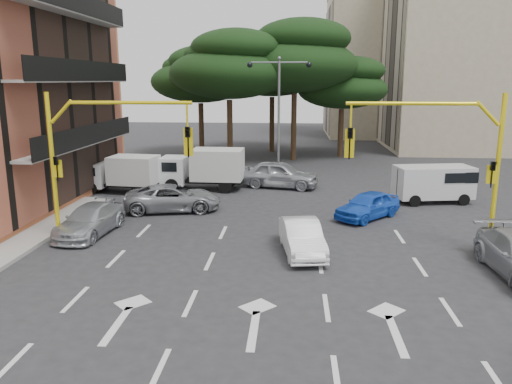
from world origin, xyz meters
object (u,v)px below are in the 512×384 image
(signal_mast_left, at_px, (95,147))
(car_silver_wagon, at_px, (90,220))
(box_truck_b, at_px, (203,169))
(van_white, at_px, (433,184))
(car_white_hatch, at_px, (302,237))
(street_lamp_center, at_px, (279,96))
(car_blue_compact, at_px, (368,205))
(signal_mast_right, at_px, (450,150))
(car_silver_cross_a, at_px, (173,198))
(car_silver_cross_b, at_px, (279,174))
(box_truck_a, at_px, (121,174))

(signal_mast_left, height_order, car_silver_wagon, signal_mast_left)
(signal_mast_left, bearing_deg, car_silver_wagon, 132.24)
(signal_mast_left, bearing_deg, box_truck_b, 76.58)
(van_white, bearing_deg, car_white_hatch, -49.33)
(street_lamp_center, relative_size, box_truck_b, 1.56)
(car_blue_compact, distance_m, box_truck_b, 10.67)
(signal_mast_right, distance_m, car_blue_compact, 5.85)
(street_lamp_center, height_order, box_truck_b, street_lamp_center)
(car_silver_cross_a, bearing_deg, car_silver_cross_b, -51.95)
(van_white, bearing_deg, box_truck_b, -109.86)
(signal_mast_left, relative_size, car_blue_compact, 1.60)
(box_truck_b, bearing_deg, car_silver_cross_a, 174.33)
(street_lamp_center, bearing_deg, car_blue_compact, -64.85)
(car_silver_cross_a, height_order, van_white, van_white)
(signal_mast_right, distance_m, box_truck_b, 15.31)
(signal_mast_left, xyz_separation_m, car_blue_compact, (11.36, 4.32, -3.25))
(car_silver_cross_b, relative_size, box_truck_b, 0.95)
(signal_mast_right, height_order, street_lamp_center, street_lamp_center)
(street_lamp_center, bearing_deg, box_truck_a, -150.60)
(box_truck_b, bearing_deg, signal_mast_left, 167.88)
(street_lamp_center, height_order, car_blue_compact, street_lamp_center)
(box_truck_a, relative_size, box_truck_b, 0.88)
(van_white, bearing_deg, car_silver_cross_a, -88.10)
(car_silver_cross_b, bearing_deg, box_truck_a, 114.55)
(street_lamp_center, height_order, car_silver_cross_b, street_lamp_center)
(car_blue_compact, xyz_separation_m, box_truck_a, (-13.55, 4.62, 0.45))
(car_silver_cross_b, relative_size, box_truck_a, 1.08)
(car_silver_cross_a, height_order, car_silver_cross_b, car_silver_cross_b)
(box_truck_a, distance_m, box_truck_b, 4.75)
(car_silver_wagon, bearing_deg, signal_mast_left, -42.26)
(car_silver_wagon, height_order, box_truck_a, box_truck_a)
(signal_mast_right, distance_m, street_lamp_center, 15.65)
(signal_mast_left, relative_size, car_silver_wagon, 1.41)
(car_silver_wagon, distance_m, box_truck_a, 8.18)
(street_lamp_center, distance_m, van_white, 11.40)
(car_white_hatch, distance_m, car_silver_cross_a, 8.66)
(car_white_hatch, bearing_deg, car_silver_cross_a, 128.70)
(signal_mast_right, relative_size, car_silver_cross_a, 1.26)
(signal_mast_left, xyz_separation_m, car_silver_cross_a, (1.79, 5.01, -3.22))
(signal_mast_left, height_order, box_truck_a, signal_mast_left)
(car_silver_wagon, xyz_separation_m, car_silver_cross_a, (2.59, 4.12, 0.04))
(street_lamp_center, height_order, car_white_hatch, street_lamp_center)
(car_silver_cross_a, bearing_deg, signal_mast_right, -124.12)
(car_blue_compact, relative_size, van_white, 0.94)
(car_silver_cross_b, bearing_deg, car_silver_cross_a, 151.01)
(signal_mast_right, xyz_separation_m, street_lamp_center, (-6.80, 14.01, 1.54))
(van_white, relative_size, box_truck_b, 0.80)
(signal_mast_right, xyz_separation_m, box_truck_b, (-11.20, 10.10, -2.66))
(signal_mast_left, height_order, street_lamp_center, street_lamp_center)
(box_truck_b, bearing_deg, box_truck_a, 105.45)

